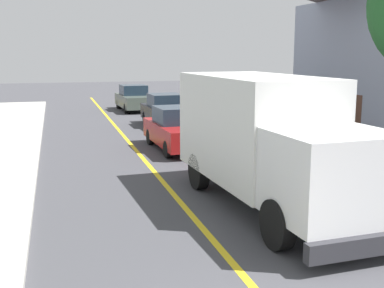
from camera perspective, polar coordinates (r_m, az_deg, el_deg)
The scene contains 7 objects.
centre_line_yellow at distance 15.03m, azimuth -3.73°, elevation -3.98°, with size 0.16×56.00×0.01m, color gold.
box_truck at distance 12.14m, azimuth 8.63°, elevation 0.92°, with size 2.79×7.30×3.20m.
parked_car_near at distance 19.31m, azimuth -1.66°, elevation 1.69°, with size 1.98×4.47×1.67m.
parked_car_mid at distance 25.33m, azimuth -3.02°, elevation 3.81°, with size 1.93×4.45×1.67m.
parked_car_far at distance 32.52m, azimuth -6.74°, elevation 5.25°, with size 1.99×4.47×1.67m.
parked_van_across at distance 21.38m, azimuth 7.00°, elevation 2.48°, with size 1.88×4.43×1.67m.
stop_sign at distance 15.84m, azimuth 12.03°, elevation 3.38°, with size 0.80×0.10×2.65m.
Camera 1 is at (-2.98, -4.24, 3.78)m, focal length 46.05 mm.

